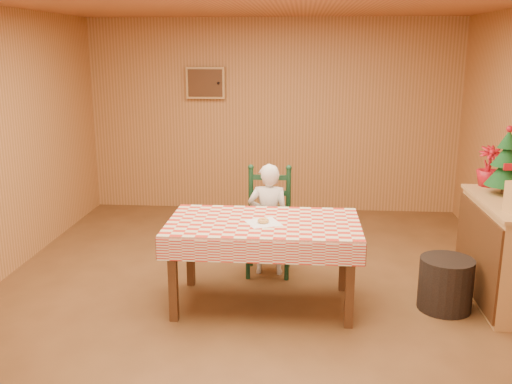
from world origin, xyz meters
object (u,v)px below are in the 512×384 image
at_px(ladder_chair, 269,223).
at_px(shelf_unit, 506,252).
at_px(dining_table, 264,230).
at_px(storage_bin, 446,284).
at_px(seated_child, 269,219).
at_px(christmas_tree, 506,163).

xyz_separation_m(ladder_chair, shelf_unit, (2.12, -0.55, -0.04)).
relative_size(dining_table, storage_bin, 3.61).
height_order(seated_child, christmas_tree, christmas_tree).
bearing_deg(storage_bin, seated_child, 156.25).
bearing_deg(dining_table, christmas_tree, 12.87).
height_order(seated_child, storage_bin, seated_child).
distance_m(shelf_unit, storage_bin, 0.63).
relative_size(ladder_chair, christmas_tree, 1.74).
relative_size(shelf_unit, storage_bin, 2.70).
height_order(ladder_chair, seated_child, seated_child).
distance_m(dining_table, shelf_unit, 2.15).
bearing_deg(christmas_tree, storage_bin, -140.85).
bearing_deg(ladder_chair, christmas_tree, -8.00).
relative_size(seated_child, storage_bin, 2.45).
bearing_deg(storage_bin, shelf_unit, 20.29).
bearing_deg(seated_child, storage_bin, 156.25).
bearing_deg(christmas_tree, dining_table, -167.13).
distance_m(ladder_chair, christmas_tree, 2.27).
bearing_deg(dining_table, ladder_chair, 90.00).
xyz_separation_m(dining_table, ladder_chair, (0.00, 0.79, -0.18)).
xyz_separation_m(dining_table, storage_bin, (1.58, 0.04, -0.46)).
relative_size(dining_table, ladder_chair, 1.53).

